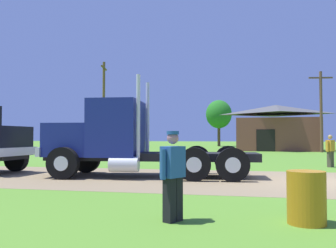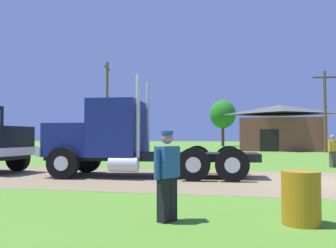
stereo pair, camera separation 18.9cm
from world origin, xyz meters
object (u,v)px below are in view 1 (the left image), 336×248
(steel_barrel, at_px, (306,197))
(shed_building, at_px, (276,128))
(truck_foreground_white, at_px, (119,140))
(visitor_by_barrel, at_px, (173,173))
(visitor_far_side, at_px, (330,150))
(utility_pole_near, at_px, (104,104))
(utility_pole_far, at_px, (321,109))

(steel_barrel, height_order, shed_building, shed_building)
(truck_foreground_white, xyz_separation_m, visitor_by_barrel, (3.27, -6.50, -0.50))
(truck_foreground_white, height_order, visitor_far_side, truck_foreground_white)
(utility_pole_near, distance_m, utility_pole_far, 20.95)
(truck_foreground_white, relative_size, steel_barrel, 8.93)
(visitor_far_side, xyz_separation_m, steel_barrel, (-3.16, -12.03, -0.39))
(shed_building, distance_m, utility_pole_far, 5.88)
(utility_pole_far, bearing_deg, visitor_far_side, -100.57)
(truck_foreground_white, xyz_separation_m, steel_barrel, (5.51, -6.22, -0.88))
(truck_foreground_white, height_order, steel_barrel, truck_foreground_white)
(visitor_far_side, bearing_deg, visitor_by_barrel, -113.70)
(utility_pole_near, bearing_deg, shed_building, 21.11)
(visitor_far_side, distance_m, utility_pole_far, 17.80)
(visitor_by_barrel, height_order, utility_pole_far, utility_pole_far)
(truck_foreground_white, bearing_deg, utility_pole_near, 113.37)
(truck_foreground_white, relative_size, shed_building, 0.90)
(visitor_by_barrel, height_order, steel_barrel, visitor_by_barrel)
(utility_pole_far, bearing_deg, visitor_by_barrel, -106.27)
(steel_barrel, bearing_deg, utility_pole_far, 77.70)
(steel_barrel, distance_m, utility_pole_far, 30.14)
(visitor_by_barrel, bearing_deg, utility_pole_near, 114.19)
(utility_pole_near, relative_size, utility_pole_far, 1.17)
(utility_pole_far, bearing_deg, utility_pole_near, -173.52)
(truck_foreground_white, distance_m, utility_pole_far, 26.04)
(shed_building, bearing_deg, steel_barrel, -94.56)
(visitor_by_barrel, bearing_deg, steel_barrel, 7.02)
(visitor_by_barrel, bearing_deg, truck_foreground_white, 116.73)
(visitor_far_side, distance_m, utility_pole_near, 23.35)
(shed_building, xyz_separation_m, utility_pole_far, (3.70, -4.24, 1.71))
(utility_pole_far, bearing_deg, shed_building, 131.13)
(truck_foreground_white, bearing_deg, utility_pole_far, 62.69)
(shed_building, xyz_separation_m, utility_pole_near, (-17.10, -6.60, 2.37))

